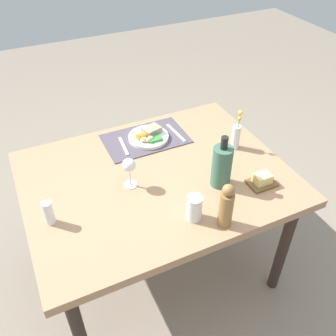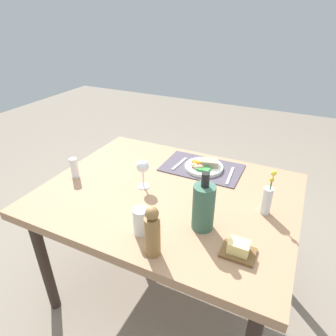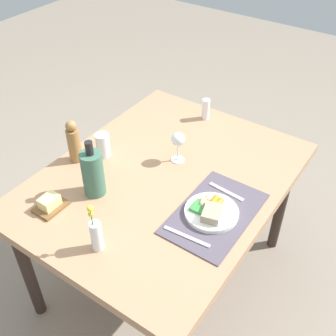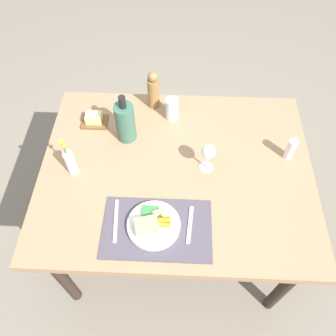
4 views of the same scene
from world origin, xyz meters
The scene contains 13 objects.
ground_plane centered at (0.00, 0.00, 0.00)m, with size 8.00×8.00×0.00m, color gray.
dining_table centered at (0.00, 0.00, 0.65)m, with size 1.27×0.99×0.73m.
placemat centered at (-0.07, -0.31, 0.73)m, with size 0.45×0.28×0.01m, color #4F4754.
dinner_plate centered at (-0.09, -0.29, 0.75)m, with size 0.22×0.22×0.05m.
fork centered at (-0.25, -0.28, 0.74)m, with size 0.01×0.20×0.01m, color silver.
knife centered at (0.06, -0.28, 0.74)m, with size 0.02×0.17×0.01m, color silver.
cooler_bottle centered at (-0.25, 0.19, 0.84)m, with size 0.09×0.09×0.27m.
wine_glass centered at (0.14, 0.02, 0.84)m, with size 0.07×0.07×0.15m.
flower_vase centered at (-0.48, -0.03, 0.80)m, with size 0.05×0.05×0.23m.
water_tumbler centered at (-0.03, 0.33, 0.78)m, with size 0.07×0.07×0.12m.
salt_shaker centered at (0.53, 0.09, 0.78)m, with size 0.04×0.04×0.12m, color white.
butter_dish centered at (-0.43, 0.27, 0.75)m, with size 0.13×0.10×0.06m.
pepper_mill centered at (-0.13, 0.41, 0.83)m, with size 0.06×0.06×0.22m.
Camera 2 is at (-0.54, 1.13, 1.56)m, focal length 31.28 mm.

